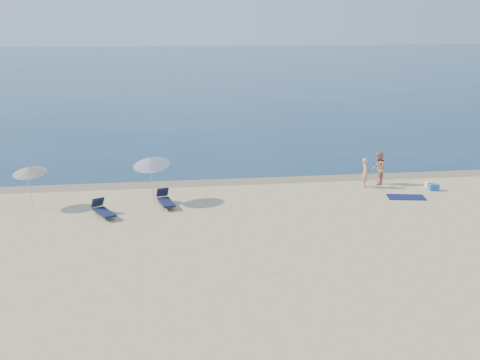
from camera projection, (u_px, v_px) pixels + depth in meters
name	position (u px, v px, depth m)	size (l,w,h in m)	color
sea	(195.00, 66.00, 110.36)	(240.00, 160.00, 0.01)	#0D2D50
wet_sand_strip	(291.00, 179.00, 33.31)	(240.00, 1.60, 0.00)	#847254
person_left	(365.00, 173.00, 31.60)	(0.57, 0.38, 1.57)	tan
person_right	(379.00, 168.00, 32.17)	(0.85, 0.66, 1.75)	tan
beach_towel	(406.00, 197.00, 29.96)	(1.82, 1.01, 0.03)	#0E1147
white_bag	(429.00, 184.00, 31.79)	(0.33, 0.28, 0.28)	silver
blue_cooler	(434.00, 187.00, 31.14)	(0.47, 0.33, 0.33)	blue
umbrella_near	(151.00, 162.00, 28.80)	(2.34, 2.35, 2.36)	silver
umbrella_far	(29.00, 170.00, 28.00)	(2.02, 2.03, 2.12)	silver
lounger_left	(103.00, 211.00, 27.06)	(1.25, 1.77, 0.75)	#141B37
lounger_right	(165.00, 200.00, 28.55)	(0.90, 1.79, 0.76)	#141939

